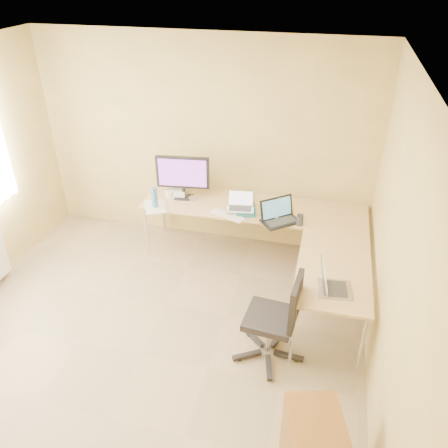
% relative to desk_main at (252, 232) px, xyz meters
% --- Properties ---
extents(floor, '(4.50, 4.50, 0.00)m').
position_rel_desk_main_xyz_m(floor, '(-0.72, -1.85, -0.36)').
color(floor, '#9E8462').
rests_on(floor, ground).
extents(ceiling, '(4.50, 4.50, 0.00)m').
position_rel_desk_main_xyz_m(ceiling, '(-0.72, -1.85, 2.24)').
color(ceiling, white).
rests_on(ceiling, ground).
extents(wall_back, '(4.50, 0.00, 4.50)m').
position_rel_desk_main_xyz_m(wall_back, '(-0.72, 0.40, 0.93)').
color(wall_back, '#E1BD6E').
rests_on(wall_back, ground).
extents(wall_right, '(0.00, 4.50, 4.50)m').
position_rel_desk_main_xyz_m(wall_right, '(1.38, -1.85, 0.93)').
color(wall_right, '#E1BD6E').
rests_on(wall_right, ground).
extents(desk_main, '(2.65, 0.70, 0.73)m').
position_rel_desk_main_xyz_m(desk_main, '(0.00, 0.00, 0.00)').
color(desk_main, tan).
rests_on(desk_main, ground).
extents(desk_return, '(0.70, 1.30, 0.73)m').
position_rel_desk_main_xyz_m(desk_return, '(0.98, -1.00, 0.00)').
color(desk_return, tan).
rests_on(desk_return, ground).
extents(monitor, '(0.66, 0.28, 0.55)m').
position_rel_desk_main_xyz_m(monitor, '(-0.87, 0.01, 0.64)').
color(monitor, black).
rests_on(monitor, desk_main).
extents(book_stack, '(0.29, 0.35, 0.05)m').
position_rel_desk_main_xyz_m(book_stack, '(-0.07, -0.14, 0.39)').
color(book_stack, '#196263').
rests_on(book_stack, desk_main).
extents(laptop_center, '(0.34, 0.28, 0.20)m').
position_rel_desk_main_xyz_m(laptop_center, '(-0.12, -0.20, 0.52)').
color(laptop_center, '#BCBBC2').
rests_on(laptop_center, desk_main).
extents(laptop_black, '(0.51, 0.49, 0.26)m').
position_rel_desk_main_xyz_m(laptop_black, '(0.36, -0.28, 0.49)').
color(laptop_black, black).
rests_on(laptop_black, desk_main).
extents(keyboard, '(0.42, 0.27, 0.02)m').
position_rel_desk_main_xyz_m(keyboard, '(-0.25, -0.30, 0.37)').
color(keyboard, silver).
rests_on(keyboard, desk_main).
extents(mouse, '(0.13, 0.10, 0.04)m').
position_rel_desk_main_xyz_m(mouse, '(0.27, -0.22, 0.39)').
color(mouse, silver).
rests_on(mouse, desk_main).
extents(mug, '(0.13, 0.13, 0.10)m').
position_rel_desk_main_xyz_m(mug, '(-1.03, -0.01, 0.41)').
color(mug, beige).
rests_on(mug, desk_main).
extents(cd_stack, '(0.14, 0.14, 0.03)m').
position_rel_desk_main_xyz_m(cd_stack, '(-0.75, -0.01, 0.38)').
color(cd_stack, '#B0ACC6').
rests_on(cd_stack, desk_main).
extents(water_bottle, '(0.08, 0.08, 0.25)m').
position_rel_desk_main_xyz_m(water_bottle, '(-1.13, -0.30, 0.49)').
color(water_bottle, '#3E6FAF').
rests_on(water_bottle, desk_main).
extents(papers, '(0.36, 0.41, 0.01)m').
position_rel_desk_main_xyz_m(papers, '(-1.13, -0.30, 0.37)').
color(papers, silver).
rests_on(papers, desk_main).
extents(white_box, '(0.26, 0.19, 0.09)m').
position_rel_desk_main_xyz_m(white_box, '(-0.98, 0.06, 0.41)').
color(white_box, white).
rests_on(white_box, desk_main).
extents(desk_fan, '(0.25, 0.25, 0.27)m').
position_rel_desk_main_xyz_m(desk_fan, '(-0.97, 0.14, 0.50)').
color(desk_fan, white).
rests_on(desk_fan, desk_main).
extents(black_cup, '(0.08, 0.08, 0.13)m').
position_rel_desk_main_xyz_m(black_cup, '(0.57, -0.30, 0.43)').
color(black_cup, '#292828').
rests_on(black_cup, desk_main).
extents(laptop_return, '(0.37, 0.31, 0.23)m').
position_rel_desk_main_xyz_m(laptop_return, '(0.99, -1.34, 0.48)').
color(laptop_return, '#AFAFC1').
rests_on(laptop_return, desk_return).
extents(office_chair, '(0.62, 0.62, 0.95)m').
position_rel_desk_main_xyz_m(office_chair, '(0.45, -1.55, 0.14)').
color(office_chair, black).
rests_on(office_chair, ground).
extents(cabinet, '(0.47, 0.53, 0.63)m').
position_rel_desk_main_xyz_m(cabinet, '(0.93, -2.66, -0.01)').
color(cabinet, '#9C7443').
rests_on(cabinet, ground).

